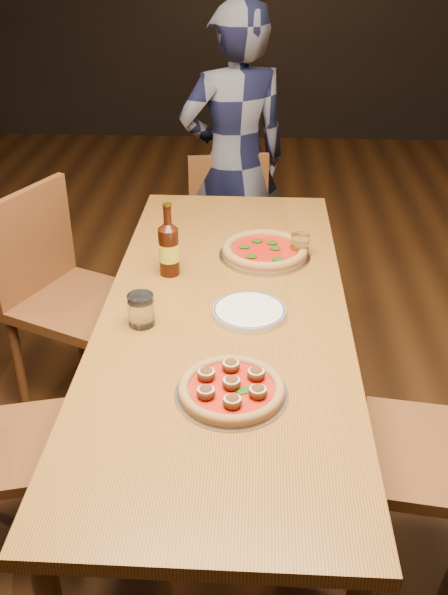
# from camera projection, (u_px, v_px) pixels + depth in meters

# --- Properties ---
(ground) EXTENTS (9.00, 9.00, 0.00)m
(ground) POSITION_uv_depth(u_px,v_px,m) (225.00, 476.00, 2.54)
(ground) COLOR black
(table_main) EXTENTS (0.80, 2.00, 0.75)m
(table_main) POSITION_uv_depth(u_px,v_px,m) (225.00, 327.00, 2.20)
(table_main) COLOR brown
(table_main) RESTS_ON ground
(chair_main_nw) EXTENTS (0.48, 0.48, 0.85)m
(chair_main_nw) POSITION_uv_depth(u_px,v_px,m) (9.00, 446.00, 2.07)
(chair_main_nw) COLOR brown
(chair_main_nw) RESTS_ON ground
(chair_main_sw) EXTENTS (0.60, 0.60, 0.98)m
(chair_main_sw) POSITION_uv_depth(u_px,v_px,m) (79.00, 302.00, 2.71)
(chair_main_sw) COLOR brown
(chair_main_sw) RESTS_ON ground
(chair_main_e) EXTENTS (0.50, 0.50, 0.95)m
(chair_main_e) POSITION_uv_depth(u_px,v_px,m) (442.00, 454.00, 1.97)
(chair_main_e) COLOR brown
(chair_main_e) RESTS_ON ground
(chair_end) EXTENTS (0.47, 0.47, 0.87)m
(chair_end) POSITION_uv_depth(u_px,v_px,m) (233.00, 244.00, 3.33)
(chair_end) COLOR brown
(chair_end) RESTS_ON ground
(pizza_meatball) EXTENTS (0.30, 0.30, 0.06)m
(pizza_meatball) POSITION_uv_depth(u_px,v_px,m) (232.00, 388.00, 1.77)
(pizza_meatball) COLOR #B7B7BF
(pizza_meatball) RESTS_ON table_main
(pizza_margherita) EXTENTS (0.34, 0.34, 0.05)m
(pizza_margherita) POSITION_uv_depth(u_px,v_px,m) (265.00, 251.00, 2.49)
(pizza_margherita) COLOR #B7B7BF
(pizza_margherita) RESTS_ON table_main
(plate_stack) EXTENTS (0.23, 0.23, 0.02)m
(plate_stack) POSITION_uv_depth(u_px,v_px,m) (249.00, 312.00, 2.12)
(plate_stack) COLOR white
(plate_stack) RESTS_ON table_main
(beer_bottle) EXTENTS (0.07, 0.07, 0.26)m
(beer_bottle) POSITION_uv_depth(u_px,v_px,m) (169.00, 250.00, 2.33)
(beer_bottle) COLOR black
(beer_bottle) RESTS_ON table_main
(water_glass) EXTENTS (0.08, 0.08, 0.10)m
(water_glass) POSITION_uv_depth(u_px,v_px,m) (141.00, 310.00, 2.06)
(water_glass) COLOR white
(water_glass) RESTS_ON table_main
(amber_glass) EXTENTS (0.07, 0.07, 0.09)m
(amber_glass) POSITION_uv_depth(u_px,v_px,m) (300.00, 245.00, 2.48)
(amber_glass) COLOR #AC7013
(amber_glass) RESTS_ON table_main
(diner) EXTENTS (0.67, 0.56, 1.56)m
(diner) POSITION_uv_depth(u_px,v_px,m) (234.00, 163.00, 3.35)
(diner) COLOR black
(diner) RESTS_ON ground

